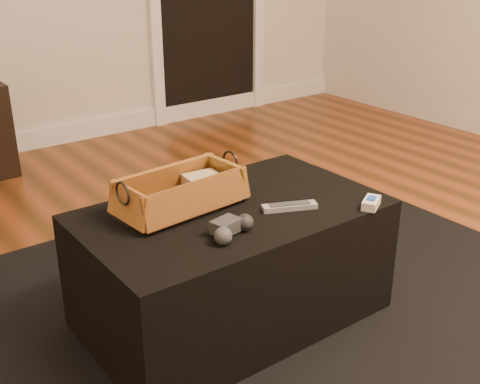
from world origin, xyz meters
TOP-DOWN VIEW (x-y plane):
  - floor at (0.00, 0.00)m, footprint 5.00×5.50m
  - baseboard at (0.00, 2.73)m, footprint 5.00×0.04m
  - area_rug at (-0.15, 0.40)m, footprint 2.60×2.00m
  - ottoman at (-0.15, 0.45)m, footprint 1.00×0.60m
  - tv_remote at (-0.30, 0.53)m, footprint 0.23×0.09m
  - cloth_bundle at (-0.17, 0.59)m, footprint 0.13×0.09m
  - wicker_basket at (-0.28, 0.55)m, footprint 0.45×0.26m
  - game_controller at (-0.27, 0.28)m, footprint 0.17×0.12m
  - silver_remote at (-0.00, 0.33)m, footprint 0.18×0.11m
  - cream_gadget at (0.23, 0.18)m, footprint 0.10×0.09m

SIDE VIEW (x-z plane):
  - floor at x=0.00m, z-range -0.01..0.00m
  - area_rug at x=-0.15m, z-range 0.00..0.01m
  - baseboard at x=0.00m, z-range 0.00..0.12m
  - ottoman at x=-0.15m, z-range 0.01..0.43m
  - silver_remote at x=0.00m, z-range 0.43..0.45m
  - cream_gadget at x=0.23m, z-range 0.43..0.46m
  - game_controller at x=-0.27m, z-range 0.43..0.49m
  - tv_remote at x=-0.30m, z-range 0.45..0.47m
  - cloth_bundle at x=-0.17m, z-range 0.45..0.51m
  - wicker_basket at x=-0.28m, z-range 0.41..0.56m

